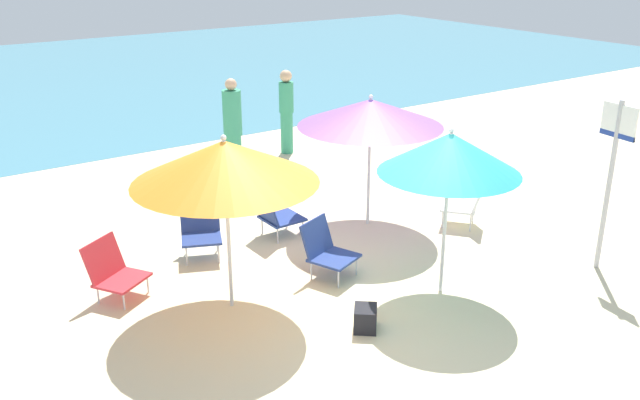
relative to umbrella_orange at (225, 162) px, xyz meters
The scene contains 14 objects.
ground_plane 2.16m from the umbrella_orange, 22.48° to the right, with size 40.00×40.00×0.00m, color beige.
sea_water 14.17m from the umbrella_orange, 84.78° to the left, with size 40.00×16.00×0.01m, color teal.
umbrella_orange is the anchor object (origin of this frame).
umbrella_purple 2.83m from the umbrella_orange, 20.15° to the left, with size 1.96×1.96×1.84m.
umbrella_teal 2.36m from the umbrella_orange, 26.25° to the right, with size 1.54×1.54×1.92m.
beach_chair_a 1.82m from the umbrella_orange, ahead, with size 0.67×0.71×0.67m.
beach_chair_b 3.96m from the umbrella_orange, ahead, with size 0.72×0.73×0.60m.
beach_chair_c 1.92m from the umbrella_orange, 77.79° to the left, with size 0.66×0.68×0.59m.
beach_chair_d 1.89m from the umbrella_orange, 136.19° to the left, with size 0.73×0.73×0.66m.
beach_chair_e 2.30m from the umbrella_orange, 44.21° to the left, with size 0.59×0.50×0.61m.
person_a 5.79m from the umbrella_orange, 51.96° to the left, with size 0.27×0.27×1.54m.
person_b 3.83m from the umbrella_orange, 61.38° to the left, with size 0.29×0.29×1.77m.
warning_sign 4.46m from the umbrella_orange, 22.21° to the right, with size 0.08×0.47×2.07m.
beach_bag 2.15m from the umbrella_orange, 53.26° to the right, with size 0.27×0.23×0.25m, color black.
Camera 1 is at (-4.25, -5.49, 3.78)m, focal length 38.77 mm.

